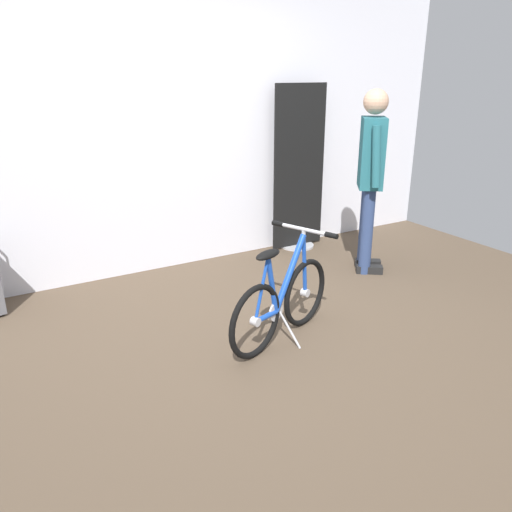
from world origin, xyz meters
TOP-DOWN VIEW (x-y plane):
  - ground_plane at (0.00, 0.00)m, footprint 6.20×6.20m
  - back_wall at (0.00, 1.84)m, footprint 6.20×0.10m
  - floor_banner_stand at (1.33, 1.66)m, footprint 0.60×0.36m
  - folding_bike_foreground at (0.10, 0.07)m, footprint 1.03×0.55m
  - visitor_near_wall at (1.49, 0.79)m, footprint 0.39×0.44m

SIDE VIEW (x-z plane):
  - ground_plane at x=0.00m, z-range 0.00..0.00m
  - folding_bike_foreground at x=0.10m, z-range -0.09..0.68m
  - floor_banner_stand at x=1.33m, z-range -0.09..1.58m
  - visitor_near_wall at x=1.49m, z-range 0.12..1.75m
  - back_wall at x=0.00m, z-range 0.00..2.85m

